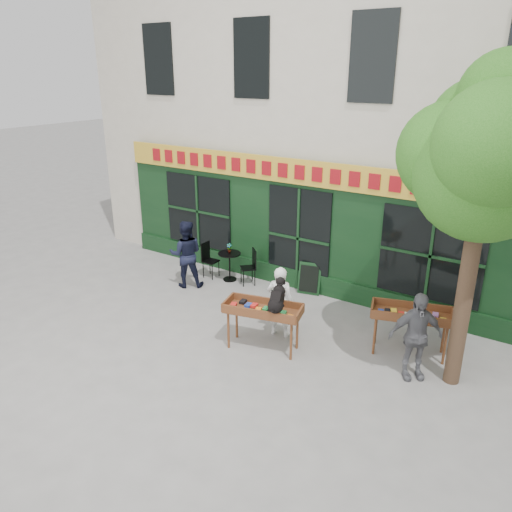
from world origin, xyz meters
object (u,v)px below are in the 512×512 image
object	(u,v)px
dog	(277,295)
woman	(280,302)
bistro_table	(230,261)
man_left	(186,254)
man_right	(415,336)
book_cart_right	(412,316)
book_cart_center	(263,311)

from	to	relation	value
dog	woman	size ratio (longest dim) A/B	0.39
bistro_table	man_left	world-z (taller)	man_left
man_right	man_left	distance (m)	6.15
man_right	bistro_table	bearing A→B (deg)	124.90
dog	bistro_table	xyz separation A→B (m)	(-2.95, 2.47, -0.75)
man_right	bistro_table	xyz separation A→B (m)	(-5.39, 1.74, -0.29)
woman	bistro_table	world-z (taller)	woman
dog	man_right	size ratio (longest dim) A/B	0.36
book_cart_right	man_left	distance (m)	5.79
book_cart_center	bistro_table	bearing A→B (deg)	123.52
book_cart_center	bistro_table	distance (m)	3.56
book_cart_center	bistro_table	xyz separation A→B (m)	(-2.60, 2.42, -0.28)
dog	man_left	bearing A→B (deg)	143.21
man_right	bistro_table	size ratio (longest dim) A/B	2.20
book_cart_right	man_left	size ratio (longest dim) A/B	0.93
man_left	book_cart_center	bearing A→B (deg)	118.67
book_cart_center	woman	world-z (taller)	woman
book_cart_center	man_left	world-z (taller)	man_left
man_right	woman	bearing A→B (deg)	143.29
man_right	dog	bearing A→B (deg)	159.29
book_cart_right	woman	bearing A→B (deg)	-179.97
woman	book_cart_right	bearing A→B (deg)	-176.32
bistro_table	man_left	distance (m)	1.19
woman	man_right	world-z (taller)	man_right
bistro_table	man_left	bearing A→B (deg)	-127.87
book_cart_center	bistro_table	world-z (taller)	book_cart_center
dog	book_cart_right	bearing A→B (deg)	20.94
book_cart_right	bistro_table	size ratio (longest dim) A/B	2.13
woman	man_right	size ratio (longest dim) A/B	0.92
bistro_table	dog	bearing A→B (deg)	-39.93
book_cart_right	man_right	xyz separation A→B (m)	(0.30, -0.75, 0.01)
dog	man_left	distance (m)	3.99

